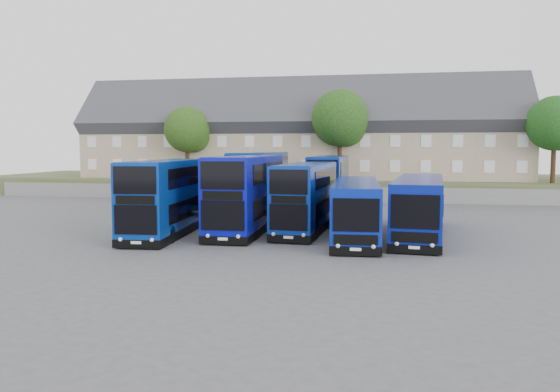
# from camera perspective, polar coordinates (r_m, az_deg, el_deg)

# --- Properties ---
(ground) EXTENTS (120.00, 120.00, 0.00)m
(ground) POSITION_cam_1_polar(r_m,az_deg,el_deg) (31.01, -1.12, -4.79)
(ground) COLOR #4E4E54
(ground) RESTS_ON ground
(retaining_wall) EXTENTS (70.00, 0.40, 1.50)m
(retaining_wall) POSITION_cam_1_polar(r_m,az_deg,el_deg) (54.47, 3.99, 0.23)
(retaining_wall) COLOR slate
(retaining_wall) RESTS_ON ground
(earth_bank) EXTENTS (80.00, 20.00, 2.00)m
(earth_bank) POSITION_cam_1_polar(r_m,az_deg,el_deg) (64.36, 5.01, 1.18)
(earth_bank) COLOR #454B2A
(earth_bank) RESTS_ON ground
(terrace_row) EXTENTS (48.00, 10.40, 11.20)m
(terrace_row) POSITION_cam_1_polar(r_m,az_deg,el_deg) (60.64, 1.84, 6.25)
(terrace_row) COLOR tan
(terrace_row) RESTS_ON earth_bank
(dd_front_left) EXTENTS (3.47, 11.51, 4.51)m
(dd_front_left) POSITION_cam_1_polar(r_m,az_deg,el_deg) (34.39, -11.54, -0.20)
(dd_front_left) COLOR navy
(dd_front_left) RESTS_ON ground
(dd_front_mid) EXTENTS (2.96, 11.98, 4.74)m
(dd_front_mid) POSITION_cam_1_polar(r_m,az_deg,el_deg) (35.12, -3.45, 0.19)
(dd_front_mid) COLOR #090FA5
(dd_front_mid) RESTS_ON ground
(dd_front_right) EXTENTS (2.98, 10.85, 4.27)m
(dd_front_right) POSITION_cam_1_polar(r_m,az_deg,el_deg) (34.99, 2.76, -0.21)
(dd_front_right) COLOR #082A97
(dd_front_right) RESTS_ON ground
(dd_rear_left) EXTENTS (2.90, 12.31, 4.88)m
(dd_rear_left) POSITION_cam_1_polar(r_m,az_deg,el_deg) (47.51, -2.12, 1.53)
(dd_rear_left) COLOR navy
(dd_rear_left) RESTS_ON ground
(dd_rear_right) EXTENTS (2.64, 11.51, 4.57)m
(dd_rear_right) POSITION_cam_1_polar(r_m,az_deg,el_deg) (47.15, 5.15, 1.30)
(dd_rear_right) COLOR navy
(dd_rear_right) RESTS_ON ground
(coach_east_a) EXTENTS (3.12, 12.29, 3.33)m
(coach_east_a) POSITION_cam_1_polar(r_m,az_deg,el_deg) (32.56, 7.93, -1.46)
(coach_east_a) COLOR #0921A7
(coach_east_a) RESTS_ON ground
(coach_east_b) EXTENTS (3.92, 12.95, 3.49)m
(coach_east_b) POSITION_cam_1_polar(r_m,az_deg,el_deg) (33.87, 14.33, -1.19)
(coach_east_b) COLOR #081994
(coach_east_b) RESTS_ON ground
(tree_west) EXTENTS (4.80, 4.80, 7.65)m
(tree_west) POSITION_cam_1_polar(r_m,az_deg,el_deg) (58.58, -9.53, 6.67)
(tree_west) COLOR #382314
(tree_west) RESTS_ON earth_bank
(tree_mid) EXTENTS (5.76, 5.76, 9.18)m
(tree_mid) POSITION_cam_1_polar(r_m,az_deg,el_deg) (55.74, 6.44, 7.84)
(tree_mid) COLOR #382314
(tree_mid) RESTS_ON earth_bank
(tree_east) EXTENTS (5.12, 5.12, 8.16)m
(tree_east) POSITION_cam_1_polar(r_m,az_deg,el_deg) (57.33, 26.89, 6.58)
(tree_east) COLOR #382314
(tree_east) RESTS_ON earth_bank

